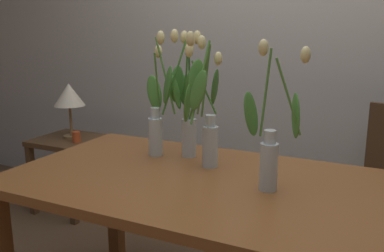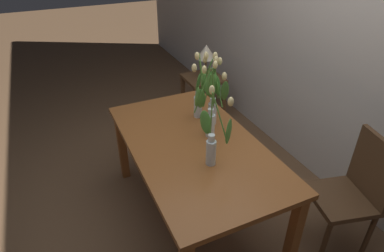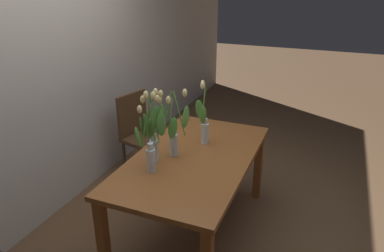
{
  "view_description": "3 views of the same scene",
  "coord_description": "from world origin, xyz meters",
  "px_view_note": "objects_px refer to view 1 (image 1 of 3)",
  "views": [
    {
      "loc": [
        0.67,
        -1.47,
        1.33
      ],
      "look_at": [
        -0.03,
        -0.05,
        0.97
      ],
      "focal_mm": 39.72,
      "sensor_mm": 36.0,
      "label": 1
    },
    {
      "loc": [
        1.77,
        -0.83,
        2.1
      ],
      "look_at": [
        0.09,
        -0.06,
        0.96
      ],
      "focal_mm": 30.28,
      "sensor_mm": 36.0,
      "label": 2
    },
    {
      "loc": [
        -2.38,
        -0.96,
        2.09
      ],
      "look_at": [
        -0.04,
        -0.0,
        1.02
      ],
      "focal_mm": 33.71,
      "sensor_mm": 36.0,
      "label": 3
    }
  ],
  "objects_px": {
    "side_table": "(69,153)",
    "tulip_vase_0": "(159,118)",
    "tulip_vase_3": "(202,112)",
    "dining_table": "(203,200)",
    "table_lamp": "(69,96)",
    "tulip_vase_1": "(271,144)",
    "tulip_vase_2": "(188,107)",
    "pillar_candle": "(76,137)"
  },
  "relations": [
    {
      "from": "side_table",
      "to": "tulip_vase_0",
      "type": "bearing_deg",
      "value": -27.96
    },
    {
      "from": "tulip_vase_3",
      "to": "side_table",
      "type": "xyz_separation_m",
      "value": [
        -1.38,
        0.66,
        -0.55
      ]
    },
    {
      "from": "tulip_vase_0",
      "to": "tulip_vase_3",
      "type": "distance_m",
      "value": 0.27
    },
    {
      "from": "dining_table",
      "to": "side_table",
      "type": "height_order",
      "value": "dining_table"
    },
    {
      "from": "dining_table",
      "to": "table_lamp",
      "type": "xyz_separation_m",
      "value": [
        -1.44,
        0.83,
        0.21
      ]
    },
    {
      "from": "dining_table",
      "to": "tulip_vase_1",
      "type": "relative_size",
      "value": 2.88
    },
    {
      "from": "tulip_vase_2",
      "to": "pillar_candle",
      "type": "xyz_separation_m",
      "value": [
        -1.13,
        0.5,
        -0.39
      ]
    },
    {
      "from": "tulip_vase_0",
      "to": "tulip_vase_1",
      "type": "xyz_separation_m",
      "value": [
        0.6,
        -0.2,
        -0.0
      ]
    },
    {
      "from": "table_lamp",
      "to": "pillar_candle",
      "type": "height_order",
      "value": "table_lamp"
    },
    {
      "from": "tulip_vase_0",
      "to": "side_table",
      "type": "bearing_deg",
      "value": 152.04
    },
    {
      "from": "side_table",
      "to": "dining_table",
      "type": "bearing_deg",
      "value": -29.09
    },
    {
      "from": "tulip_vase_0",
      "to": "tulip_vase_3",
      "type": "relative_size",
      "value": 1.01
    },
    {
      "from": "pillar_candle",
      "to": "tulip_vase_0",
      "type": "bearing_deg",
      "value": -28.5
    },
    {
      "from": "tulip_vase_2",
      "to": "pillar_candle",
      "type": "relative_size",
      "value": 7.75
    },
    {
      "from": "tulip_vase_2",
      "to": "tulip_vase_1",
      "type": "bearing_deg",
      "value": -27.43
    },
    {
      "from": "tulip_vase_2",
      "to": "dining_table",
      "type": "bearing_deg",
      "value": -51.87
    },
    {
      "from": "tulip_vase_0",
      "to": "dining_table",
      "type": "bearing_deg",
      "value": -32.76
    },
    {
      "from": "tulip_vase_2",
      "to": "side_table",
      "type": "bearing_deg",
      "value": 156.06
    },
    {
      "from": "table_lamp",
      "to": "tulip_vase_1",
      "type": "bearing_deg",
      "value": -25.71
    },
    {
      "from": "dining_table",
      "to": "tulip_vase_2",
      "type": "distance_m",
      "value": 0.46
    },
    {
      "from": "tulip_vase_1",
      "to": "table_lamp",
      "type": "xyz_separation_m",
      "value": [
        -1.71,
        0.82,
        -0.06
      ]
    },
    {
      "from": "side_table",
      "to": "tulip_vase_1",
      "type": "bearing_deg",
      "value": -24.9
    },
    {
      "from": "tulip_vase_0",
      "to": "pillar_candle",
      "type": "bearing_deg",
      "value": 151.5
    },
    {
      "from": "table_lamp",
      "to": "pillar_candle",
      "type": "bearing_deg",
      "value": -34.79
    },
    {
      "from": "tulip_vase_3",
      "to": "table_lamp",
      "type": "relative_size",
      "value": 1.46
    },
    {
      "from": "table_lamp",
      "to": "pillar_candle",
      "type": "distance_m",
      "value": 0.3
    },
    {
      "from": "side_table",
      "to": "pillar_candle",
      "type": "relative_size",
      "value": 7.33
    },
    {
      "from": "tulip_vase_0",
      "to": "tulip_vase_2",
      "type": "bearing_deg",
      "value": 16.13
    },
    {
      "from": "tulip_vase_3",
      "to": "side_table",
      "type": "bearing_deg",
      "value": 154.42
    },
    {
      "from": "tulip_vase_3",
      "to": "pillar_candle",
      "type": "bearing_deg",
      "value": 154.23
    },
    {
      "from": "tulip_vase_1",
      "to": "tulip_vase_3",
      "type": "distance_m",
      "value": 0.38
    },
    {
      "from": "table_lamp",
      "to": "dining_table",
      "type": "bearing_deg",
      "value": -30.04
    },
    {
      "from": "tulip_vase_3",
      "to": "pillar_candle",
      "type": "height_order",
      "value": "tulip_vase_3"
    },
    {
      "from": "dining_table",
      "to": "table_lamp",
      "type": "relative_size",
      "value": 4.02
    },
    {
      "from": "tulip_vase_2",
      "to": "table_lamp",
      "type": "xyz_separation_m",
      "value": [
        -1.24,
        0.58,
        -0.12
      ]
    },
    {
      "from": "dining_table",
      "to": "pillar_candle",
      "type": "height_order",
      "value": "dining_table"
    },
    {
      "from": "tulip_vase_0",
      "to": "side_table",
      "type": "height_order",
      "value": "tulip_vase_0"
    },
    {
      "from": "side_table",
      "to": "table_lamp",
      "type": "bearing_deg",
      "value": 43.99
    },
    {
      "from": "dining_table",
      "to": "tulip_vase_2",
      "type": "relative_size",
      "value": 2.75
    },
    {
      "from": "tulip_vase_0",
      "to": "tulip_vase_1",
      "type": "bearing_deg",
      "value": -18.7
    },
    {
      "from": "tulip_vase_2",
      "to": "table_lamp",
      "type": "height_order",
      "value": "tulip_vase_2"
    },
    {
      "from": "dining_table",
      "to": "tulip_vase_2",
      "type": "xyz_separation_m",
      "value": [
        -0.2,
        0.25,
        0.33
      ]
    }
  ]
}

